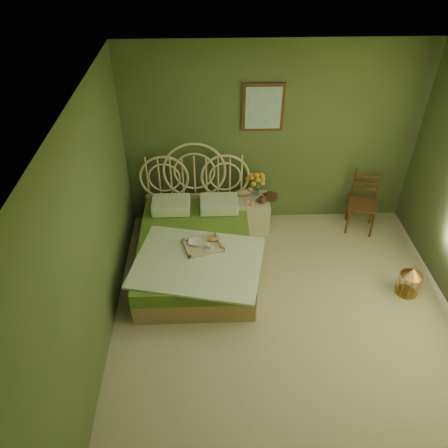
{
  "coord_description": "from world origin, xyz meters",
  "views": [
    {
      "loc": [
        -0.85,
        -3.09,
        4.0
      ],
      "look_at": [
        -0.7,
        1.0,
        0.82
      ],
      "focal_mm": 35.0,
      "sensor_mm": 36.0,
      "label": 1
    }
  ],
  "objects_px": {
    "nightstand": "(253,207)",
    "bed": "(195,248)",
    "chair": "(362,197)",
    "birdcage": "(410,281)"
  },
  "relations": [
    {
      "from": "nightstand",
      "to": "bed",
      "type": "bearing_deg",
      "value": -135.76
    },
    {
      "from": "chair",
      "to": "birdcage",
      "type": "height_order",
      "value": "chair"
    },
    {
      "from": "bed",
      "to": "chair",
      "type": "relative_size",
      "value": 2.38
    },
    {
      "from": "bed",
      "to": "nightstand",
      "type": "relative_size",
      "value": 2.29
    },
    {
      "from": "bed",
      "to": "nightstand",
      "type": "distance_m",
      "value": 1.15
    },
    {
      "from": "chair",
      "to": "birdcage",
      "type": "distance_m",
      "value": 1.43
    },
    {
      "from": "chair",
      "to": "bed",
      "type": "bearing_deg",
      "value": -145.61
    },
    {
      "from": "nightstand",
      "to": "chair",
      "type": "distance_m",
      "value": 1.56
    },
    {
      "from": "bed",
      "to": "nightstand",
      "type": "height_order",
      "value": "bed"
    },
    {
      "from": "chair",
      "to": "birdcage",
      "type": "xyz_separation_m",
      "value": [
        0.24,
        -1.38,
        -0.3
      ]
    }
  ]
}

